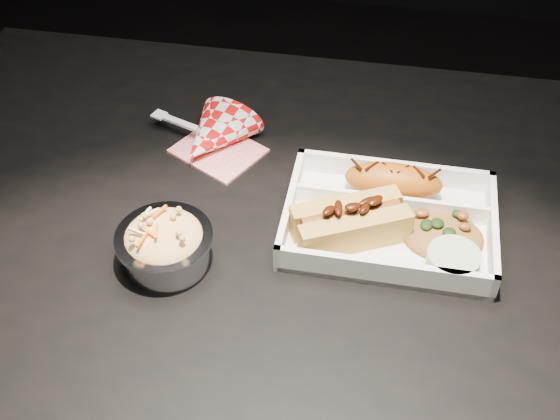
% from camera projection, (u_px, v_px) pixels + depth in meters
% --- Properties ---
extents(dining_table, '(1.20, 0.80, 0.75)m').
position_uv_depth(dining_table, '(317.00, 287.00, 0.91)').
color(dining_table, black).
rests_on(dining_table, ground).
extents(food_tray, '(0.25, 0.18, 0.04)m').
position_uv_depth(food_tray, '(388.00, 223.00, 0.85)').
color(food_tray, white).
rests_on(food_tray, dining_table).
extents(fried_pastry, '(0.12, 0.05, 0.05)m').
position_uv_depth(fried_pastry, '(393.00, 181.00, 0.88)').
color(fried_pastry, '#AC5611').
rests_on(fried_pastry, food_tray).
extents(hotdog, '(0.15, 0.11, 0.06)m').
position_uv_depth(hotdog, '(350.00, 221.00, 0.82)').
color(hotdog, gold).
rests_on(hotdog, food_tray).
extents(fried_rice_mound, '(0.10, 0.08, 0.03)m').
position_uv_depth(fried_rice_mound, '(444.00, 230.00, 0.82)').
color(fried_rice_mound, '#95602B').
rests_on(fried_rice_mound, food_tray).
extents(cupcake_liner, '(0.06, 0.06, 0.03)m').
position_uv_depth(cupcake_liner, '(452.00, 263.00, 0.79)').
color(cupcake_liner, '#A9C696').
rests_on(cupcake_liner, food_tray).
extents(foil_coleslaw_cup, '(0.11, 0.11, 0.07)m').
position_uv_depth(foil_coleslaw_cup, '(165.00, 243.00, 0.80)').
color(foil_coleslaw_cup, silver).
rests_on(foil_coleslaw_cup, dining_table).
extents(napkin_fork, '(0.18, 0.14, 0.10)m').
position_uv_depth(napkin_fork, '(212.00, 137.00, 0.96)').
color(napkin_fork, red).
rests_on(napkin_fork, dining_table).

